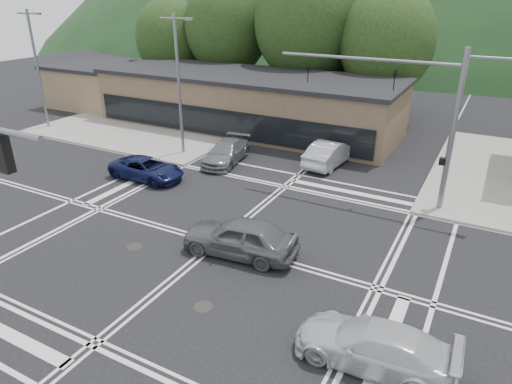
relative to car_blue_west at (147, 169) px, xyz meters
The scene contains 19 objects.
ground 8.89m from the car_blue_west, 29.59° to the right, with size 120.00×120.00×0.00m, color black.
sidewalk_nw 12.90m from the car_blue_west, 124.47° to the left, with size 16.00×16.00×0.15m, color gray.
commercial_row 12.70m from the car_blue_west, 91.33° to the left, with size 24.00×8.00×4.00m, color brown.
commercial_nw 20.64m from the car_blue_west, 142.23° to the left, with size 8.00×7.00×3.60m, color #846B4F.
hill_north 85.97m from the car_blue_west, 84.86° to the left, with size 252.00×126.00×140.00m, color #173319.
tree_n_a 21.61m from the car_blue_west, 107.78° to the left, with size 8.00×8.00×11.75m.
tree_n_b 20.96m from the car_blue_west, 85.03° to the left, with size 9.00×9.00×12.98m.
tree_n_c 22.25m from the car_blue_west, 66.07° to the left, with size 7.60×7.60×10.87m.
tree_n_d 22.91m from the car_blue_west, 123.43° to the left, with size 6.80×6.80×9.76m.
tree_n_e 25.16m from the car_blue_west, 76.42° to the left, with size 8.40×8.40×11.98m.
streetlight_nw 6.43m from the car_blue_west, 99.00° to the left, with size 2.50×0.25×9.00m.
streetlight_w 15.60m from the car_blue_west, 162.00° to the left, with size 2.50×0.25×9.00m.
signal_mast_ne 15.78m from the car_blue_west, 14.63° to the left, with size 11.65×0.30×8.00m.
car_blue_west is the anchor object (origin of this frame).
car_grey_center 10.23m from the car_blue_west, 27.21° to the right, with size 1.97×4.89×1.67m, color #545759.
car_silver_east 17.71m from the car_blue_west, 27.50° to the right, with size 1.93×4.76×1.38m, color silver.
car_queue_a 11.44m from the car_blue_west, 40.41° to the left, with size 1.68×4.82×1.59m, color #A0A1A6.
car_queue_b 18.25m from the car_blue_west, 54.45° to the left, with size 1.66×4.13×1.41m, color #B8B9B4.
car_northbound 5.33m from the car_blue_west, 60.19° to the left, with size 1.93×4.75×1.38m, color slate.
Camera 1 is at (9.88, -14.68, 10.34)m, focal length 32.00 mm.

